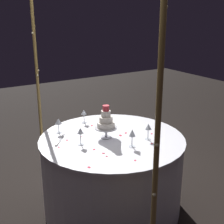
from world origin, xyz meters
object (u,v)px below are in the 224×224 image
at_px(tiered_cake, 106,122).
at_px(wine_glass_1, 80,132).
at_px(wine_glass_2, 84,113).
at_px(wine_glass_3, 58,122).
at_px(main_table, 112,173).
at_px(wine_glass_0, 132,134).
at_px(decorative_arch, 77,58).
at_px(wine_glass_4, 148,128).
at_px(cake_knife, 60,140).

distance_m(tiered_cake, wine_glass_1, 0.29).
distance_m(wine_glass_2, wine_glass_3, 0.38).
bearing_deg(main_table, tiered_cake, 57.27).
relative_size(main_table, wine_glass_0, 8.48).
distance_m(wine_glass_0, wine_glass_1, 0.48).
relative_size(wine_glass_1, wine_glass_2, 1.10).
bearing_deg(decorative_arch, main_table, -89.83).
bearing_deg(wine_glass_4, decorative_arch, 70.89).
xyz_separation_m(main_table, tiered_cake, (0.03, 0.05, 0.56)).
distance_m(decorative_arch, main_table, 1.26).
bearing_deg(wine_glass_1, wine_glass_3, 8.81).
height_order(tiered_cake, wine_glass_1, tiered_cake).
distance_m(wine_glass_0, cake_knife, 0.71).
relative_size(tiered_cake, wine_glass_4, 2.05).
bearing_deg(wine_glass_3, tiered_cake, -136.12).
xyz_separation_m(wine_glass_4, cake_knife, (0.42, 0.74, -0.12)).
xyz_separation_m(tiered_cake, wine_glass_0, (-0.31, -0.09, -0.04)).
relative_size(tiered_cake, wine_glass_0, 1.96).
distance_m(wine_glass_4, cake_knife, 0.86).
xyz_separation_m(wine_glass_0, cake_knife, (0.48, 0.51, -0.12)).
xyz_separation_m(wine_glass_1, wine_glass_4, (-0.23, -0.61, -0.01)).
height_order(tiered_cake, wine_glass_0, tiered_cake).
relative_size(wine_glass_0, wine_glass_3, 1.10).
relative_size(wine_glass_3, wine_glass_4, 0.95).
distance_m(wine_glass_1, wine_glass_4, 0.65).
bearing_deg(tiered_cake, wine_glass_0, -163.47).
bearing_deg(main_table, wine_glass_4, -128.54).
distance_m(decorative_arch, wine_glass_0, 0.84).
bearing_deg(cake_knife, wine_glass_4, -119.40).
bearing_deg(wine_glass_3, wine_glass_0, -146.82).
height_order(wine_glass_1, cake_knife, wine_glass_1).
distance_m(wine_glass_0, wine_glass_4, 0.24).
relative_size(decorative_arch, wine_glass_0, 14.62).
height_order(wine_glass_1, wine_glass_2, wine_glass_1).
relative_size(wine_glass_3, cake_knife, 0.63).
bearing_deg(wine_glass_0, tiered_cake, 16.53).
bearing_deg(wine_glass_4, wine_glass_3, 47.67).
xyz_separation_m(tiered_cake, wine_glass_4, (-0.25, -0.32, -0.04)).
relative_size(wine_glass_0, wine_glass_1, 1.01).
height_order(main_table, wine_glass_4, wine_glass_4).
bearing_deg(wine_glass_1, cake_knife, 35.00).
distance_m(wine_glass_2, wine_glass_4, 0.81).
height_order(main_table, cake_knife, cake_knife).
height_order(wine_glass_1, wine_glass_3, wine_glass_1).
bearing_deg(main_table, wine_glass_2, 4.37).
bearing_deg(decorative_arch, wine_glass_1, -56.60).
bearing_deg(wine_glass_2, wine_glass_3, 110.28).
distance_m(main_table, cake_knife, 0.65).
bearing_deg(cake_knife, wine_glass_1, -145.00).
relative_size(wine_glass_1, wine_glass_4, 1.04).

